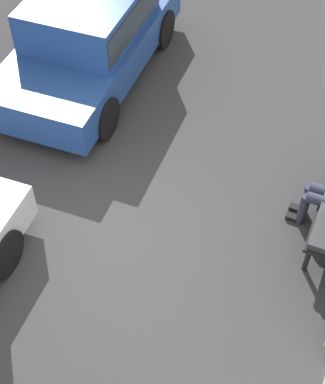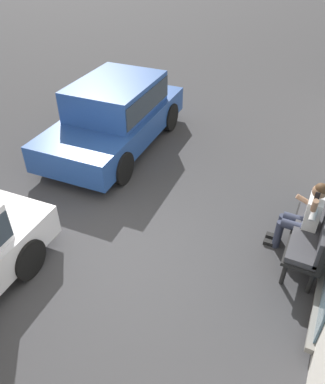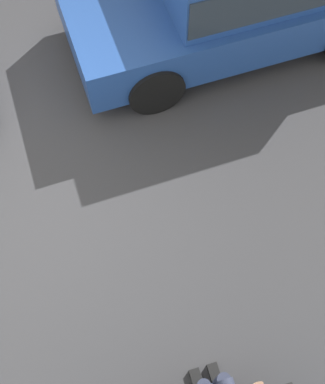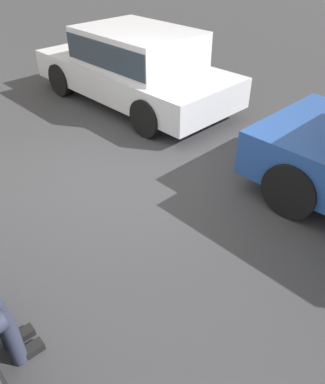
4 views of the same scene
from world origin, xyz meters
The scene contains 4 objects.
ground_plane centered at (0.00, 0.00, 0.00)m, with size 60.00×60.00×0.00m, color #38383A.
bench centered at (-1.26, 2.90, 0.61)m, with size 1.57×0.55×1.04m.
person_on_phone centered at (-1.40, 2.67, 0.73)m, with size 0.73×0.74×1.38m.
parked_car_near centered at (-3.13, -1.86, 0.85)m, with size 4.25×2.09×1.55m.
Camera 2 is at (3.60, 2.60, 4.56)m, focal length 35.00 mm.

